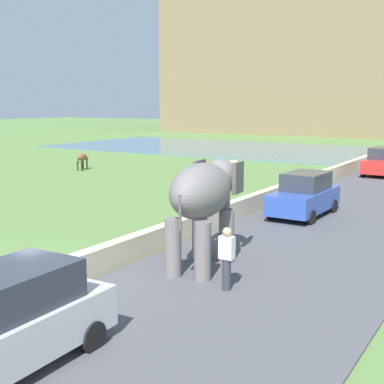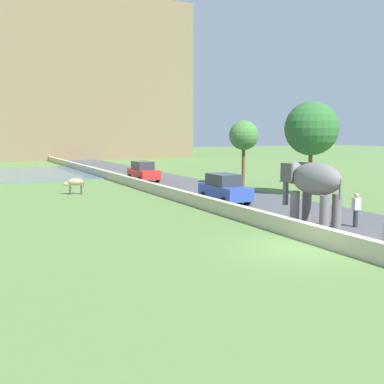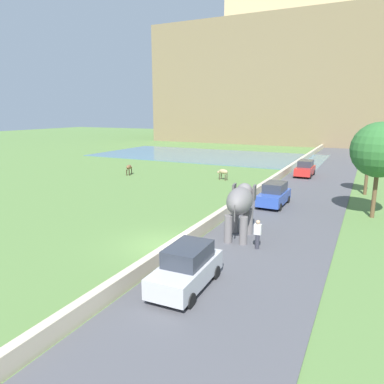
# 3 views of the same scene
# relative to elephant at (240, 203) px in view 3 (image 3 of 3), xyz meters

# --- Properties ---
(ground_plane) EXTENTS (220.00, 220.00, 0.00)m
(ground_plane) POSITION_rel_elephant_xyz_m (-3.39, -3.07, -2.04)
(ground_plane) COLOR #567A3D
(road_surface) EXTENTS (7.00, 120.00, 0.06)m
(road_surface) POSITION_rel_elephant_xyz_m (1.61, 16.93, -2.01)
(road_surface) COLOR #4C4C51
(road_surface) RESTS_ON ground
(barrier_wall) EXTENTS (0.40, 110.00, 0.73)m
(barrier_wall) POSITION_rel_elephant_xyz_m (-2.19, 14.93, -1.67)
(barrier_wall) COLOR beige
(barrier_wall) RESTS_ON ground
(lake) EXTENTS (36.00, 18.00, 0.08)m
(lake) POSITION_rel_elephant_xyz_m (-17.39, 34.49, -2.00)
(lake) COLOR slate
(lake) RESTS_ON ground
(hill_distant) EXTENTS (64.00, 28.00, 26.28)m
(hill_distant) POSITION_rel_elephant_xyz_m (-9.39, 70.23, 11.11)
(hill_distant) COLOR #7F6B4C
(hill_distant) RESTS_ON ground
(fort_on_hill) EXTENTS (36.16, 8.00, 7.42)m
(fort_on_hill) POSITION_rel_elephant_xyz_m (-9.17, 70.23, 27.37)
(fort_on_hill) COLOR tan
(fort_on_hill) RESTS_ON hill_distant
(elephant) EXTENTS (1.75, 3.55, 2.99)m
(elephant) POSITION_rel_elephant_xyz_m (0.00, 0.00, 0.00)
(elephant) COLOR slate
(elephant) RESTS_ON ground
(person_beside_elephant) EXTENTS (0.36, 0.22, 1.63)m
(person_beside_elephant) POSITION_rel_elephant_xyz_m (1.44, -1.35, -1.16)
(person_beside_elephant) COLOR #33333D
(person_beside_elephant) RESTS_ON ground
(car_red) EXTENTS (1.80, 4.00, 1.80)m
(car_red) POSITION_rel_elephant_xyz_m (0.03, 21.97, -1.14)
(car_red) COLOR red
(car_red) RESTS_ON ground
(car_blue) EXTENTS (1.85, 4.03, 1.80)m
(car_blue) POSITION_rel_elephant_xyz_m (0.03, 7.92, -1.14)
(car_blue) COLOR #2D4CA8
(car_blue) RESTS_ON ground
(car_silver) EXTENTS (1.88, 4.05, 1.80)m
(car_silver) POSITION_rel_elephant_xyz_m (0.03, -6.69, -1.14)
(car_silver) COLOR #B7B7BC
(car_silver) RESTS_ON ground
(cow_brown) EXTENTS (0.72, 1.42, 1.15)m
(cow_brown) POSITION_rel_elephant_xyz_m (-18.10, 14.24, -1.20)
(cow_brown) COLOR brown
(cow_brown) RESTS_ON ground
(cow_tan) EXTENTS (1.42, 0.75, 1.15)m
(cow_tan) POSITION_rel_elephant_xyz_m (-7.39, 16.08, -1.20)
(cow_tan) COLOR tan
(cow_tan) RESTS_ON ground
(tree_near) EXTENTS (3.66, 3.66, 6.46)m
(tree_near) POSITION_rel_elephant_xyz_m (6.82, 7.87, 2.58)
(tree_near) COLOR brown
(tree_near) RESTS_ON ground
(tree_mid) EXTENTS (2.40, 2.40, 5.33)m
(tree_mid) POSITION_rel_elephant_xyz_m (6.22, 15.22, 2.05)
(tree_mid) COLOR brown
(tree_mid) RESTS_ON ground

